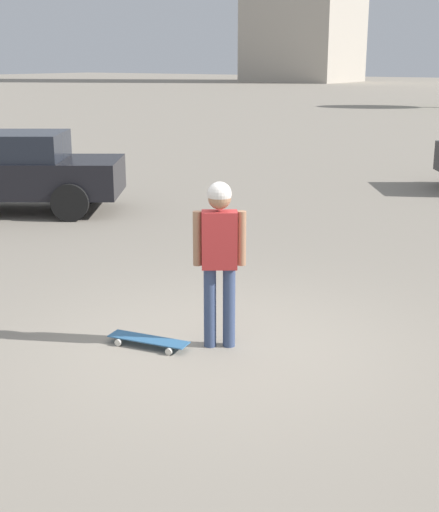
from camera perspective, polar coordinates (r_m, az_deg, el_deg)
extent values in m
plane|color=gray|center=(7.59, 0.00, -7.19)|extent=(220.00, 220.00, 0.00)
cylinder|color=#38476B|center=(7.44, -0.77, -4.13)|extent=(0.13, 0.13, 0.86)
cylinder|color=#38476B|center=(7.44, 0.77, -4.13)|extent=(0.13, 0.13, 0.86)
cube|color=#B22D2D|center=(7.23, 0.00, 1.30)|extent=(0.41, 0.37, 0.59)
cylinder|color=#9E7051|center=(7.22, -1.79, 1.41)|extent=(0.09, 0.09, 0.56)
cylinder|color=#9E7051|center=(7.23, 1.79, 1.42)|extent=(0.09, 0.09, 0.56)
sphere|color=#9E7051|center=(7.13, 0.00, 4.67)|extent=(0.23, 0.23, 0.23)
sphere|color=silver|center=(7.12, 0.00, 5.00)|extent=(0.24, 0.24, 0.24)
cube|color=#336693|center=(7.59, -5.70, -6.64)|extent=(0.91, 0.38, 0.01)
cylinder|color=silver|center=(7.65, -8.12, -6.88)|extent=(0.08, 0.04, 0.07)
cylinder|color=silver|center=(7.84, -7.20, -6.28)|extent=(0.08, 0.04, 0.07)
cylinder|color=silver|center=(7.37, -4.08, -7.64)|extent=(0.08, 0.04, 0.07)
cylinder|color=silver|center=(7.57, -3.24, -6.99)|extent=(0.08, 0.04, 0.07)
cube|color=black|center=(14.64, -16.41, 6.11)|extent=(4.54, 3.86, 0.69)
cube|color=#1E232D|center=(14.53, -16.18, 8.46)|extent=(2.48, 2.38, 0.52)
cylinder|color=black|center=(13.55, -11.86, 4.21)|extent=(0.70, 0.56, 0.71)
cylinder|color=black|center=(15.21, -10.55, 5.50)|extent=(0.70, 0.56, 0.71)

